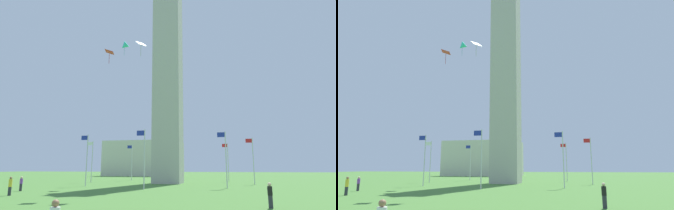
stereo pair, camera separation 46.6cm
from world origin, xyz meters
TOP-DOWN VIEW (x-y plane):
  - ground_plane at (0.00, 0.00)m, footprint 260.00×260.00m
  - obelisk_monument at (0.00, 0.00)m, footprint 4.68×4.68m
  - flagpole_n at (14.07, 0.00)m, footprint 1.12×0.14m
  - flagpole_ne at (9.97, 9.90)m, footprint 1.12×0.14m
  - flagpole_e at (0.06, 14.00)m, footprint 1.12×0.14m
  - flagpole_se at (-9.84, 9.90)m, footprint 1.12×0.14m
  - flagpole_s at (-13.94, 0.00)m, footprint 1.12×0.14m
  - flagpole_sw at (-9.84, -9.90)m, footprint 1.12×0.14m
  - flagpole_w at (0.06, -14.00)m, footprint 1.12×0.14m
  - flagpole_nw at (9.97, -9.90)m, footprint 1.12×0.14m
  - person_purple_shirt at (12.83, 19.51)m, footprint 0.32×0.32m
  - person_yellow_shirt at (10.09, 24.48)m, footprint 0.32×0.32m
  - person_black_shirt at (-12.99, 28.43)m, footprint 0.32×0.32m
  - kite_white_diamond at (-3.16, 26.19)m, footprint 1.05×1.06m
  - kite_red_diamond at (2.23, 20.81)m, footprint 1.16×1.18m
  - kite_cyan_delta at (6.25, 5.93)m, footprint 1.68×1.31m
  - distant_building at (17.04, -42.92)m, footprint 23.77×13.69m

SIDE VIEW (x-z plane):
  - ground_plane at x=0.00m, z-range 0.00..0.00m
  - person_purple_shirt at x=12.83m, z-range -0.01..1.60m
  - person_black_shirt at x=-12.99m, z-range -0.01..1.62m
  - person_yellow_shirt at x=10.09m, z-range 0.00..1.74m
  - flagpole_n at x=14.07m, z-range 0.38..7.71m
  - flagpole_ne at x=9.97m, z-range 0.38..7.71m
  - flagpole_e at x=0.06m, z-range 0.38..7.71m
  - flagpole_se at x=-9.84m, z-range 0.38..7.71m
  - flagpole_s at x=-13.94m, z-range 0.38..7.71m
  - flagpole_sw at x=-9.84m, z-range 0.38..7.71m
  - flagpole_w at x=0.06m, z-range 0.38..7.71m
  - flagpole_nw at x=9.97m, z-range 0.38..7.71m
  - distant_building at x=17.04m, z-range 0.00..10.84m
  - kite_white_diamond at x=-3.16m, z-range 12.61..14.05m
  - kite_red_diamond at x=2.23m, z-range 14.42..15.95m
  - obelisk_monument at x=0.00m, z-range 0.00..42.52m
  - kite_cyan_delta at x=6.25m, z-range 21.41..23.91m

